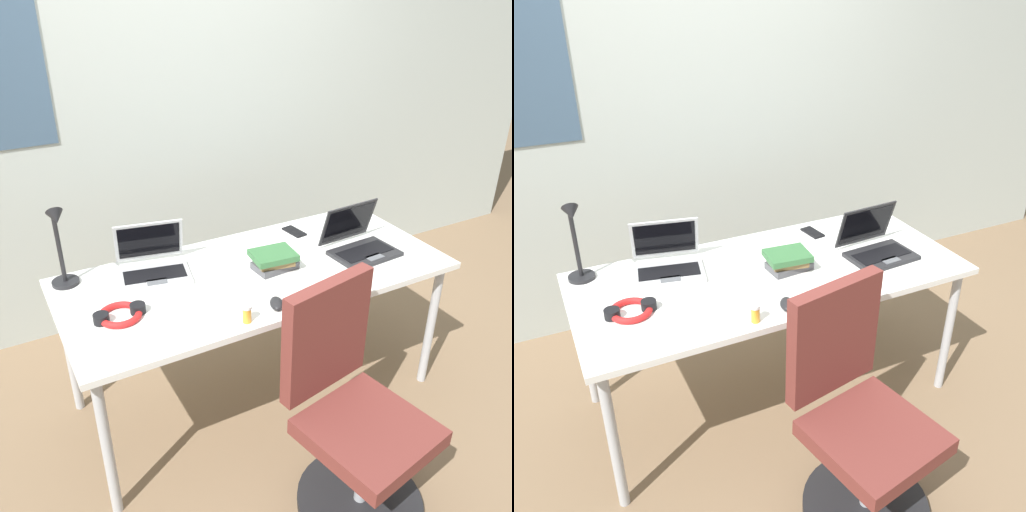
# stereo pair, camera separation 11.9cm
# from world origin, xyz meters

# --- Properties ---
(ground_plane) EXTENTS (12.00, 12.00, 0.00)m
(ground_plane) POSITION_xyz_m (0.00, 0.00, 0.00)
(ground_plane) COLOR #7A6047
(wall_back) EXTENTS (6.00, 0.13, 2.60)m
(wall_back) POSITION_xyz_m (-0.00, 1.10, 1.30)
(wall_back) COLOR #B2BCB7
(wall_back) RESTS_ON ground_plane
(desk) EXTENTS (1.80, 0.80, 0.74)m
(desk) POSITION_xyz_m (0.00, 0.00, 0.68)
(desk) COLOR white
(desk) RESTS_ON ground_plane
(desk_lamp) EXTENTS (0.12, 0.18, 0.40)m
(desk_lamp) POSITION_xyz_m (-0.80, 0.28, 0.94)
(desk_lamp) COLOR black
(desk_lamp) RESTS_ON desk
(laptop_far_corner) EXTENTS (0.33, 0.30, 0.23)m
(laptop_far_corner) POSITION_xyz_m (0.54, -0.07, 0.79)
(laptop_far_corner) COLOR #232326
(laptop_far_corner) RESTS_ON desk
(laptop_near_mouse) EXTENTS (0.37, 0.34, 0.23)m
(laptop_near_mouse) POSITION_xyz_m (-0.42, 0.21, 0.79)
(laptop_near_mouse) COLOR #B7BABC
(laptop_near_mouse) RESTS_ON desk
(computer_mouse) EXTENTS (0.09, 0.11, 0.03)m
(computer_mouse) POSITION_xyz_m (-0.07, -0.30, 0.76)
(computer_mouse) COLOR black
(computer_mouse) RESTS_ON desk
(cell_phone) EXTENTS (0.08, 0.14, 0.01)m
(cell_phone) POSITION_xyz_m (0.38, 0.27, 0.74)
(cell_phone) COLOR black
(cell_phone) RESTS_ON desk
(headphones) EXTENTS (0.21, 0.18, 0.04)m
(headphones) POSITION_xyz_m (-0.66, -0.07, 0.76)
(headphones) COLOR red
(headphones) RESTS_ON desk
(pill_bottle) EXTENTS (0.04, 0.04, 0.08)m
(pill_bottle) POSITION_xyz_m (-0.23, -0.34, 0.78)
(pill_bottle) COLOR gold
(pill_bottle) RESTS_ON desk
(book_stack) EXTENTS (0.22, 0.19, 0.09)m
(book_stack) POSITION_xyz_m (0.08, -0.02, 0.79)
(book_stack) COLOR #4C4C51
(book_stack) RESTS_ON desk
(coffee_mug) EXTENTS (0.11, 0.08, 0.09)m
(coffee_mug) POSITION_xyz_m (0.65, 0.19, 0.78)
(coffee_mug) COLOR white
(coffee_mug) RESTS_ON desk
(office_chair) EXTENTS (0.52, 0.57, 0.97)m
(office_chair) POSITION_xyz_m (0.04, -0.72, 0.40)
(office_chair) COLOR black
(office_chair) RESTS_ON ground_plane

